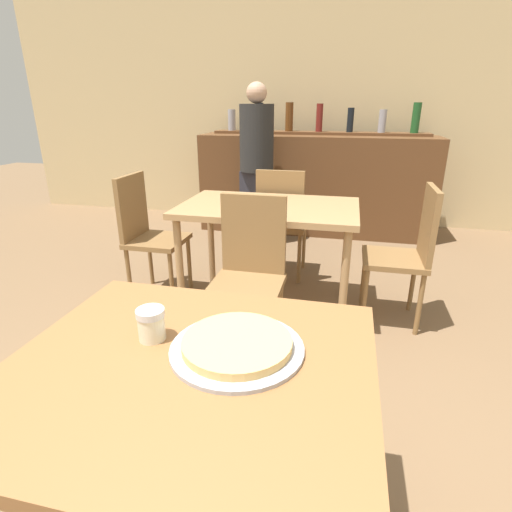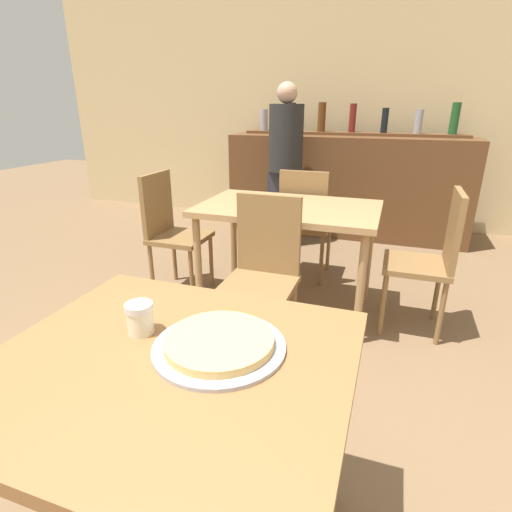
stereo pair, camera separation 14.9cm
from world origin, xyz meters
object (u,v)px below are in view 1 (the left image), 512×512
object	(u,v)px
cheese_shaker	(151,324)
chair_far_side_right	(409,248)
chair_far_side_front	(250,267)
chair_far_side_back	(281,218)
pizza_tray	(237,345)
chair_far_side_left	(146,229)
person_standing	(257,161)

from	to	relation	value
cheese_shaker	chair_far_side_right	bearing A→B (deg)	61.34
chair_far_side_front	chair_far_side_right	world-z (taller)	same
chair_far_side_back	pizza_tray	size ratio (longest dim) A/B	2.53
chair_far_side_back	chair_far_side_front	bearing A→B (deg)	90.00
chair_far_side_left	pizza_tray	distance (m)	2.10
chair_far_side_right	cheese_shaker	distance (m)	1.97
chair_far_side_front	chair_far_side_right	xyz separation A→B (m)	(0.93, 0.55, 0.00)
chair_far_side_front	person_standing	distance (m)	2.03
chair_far_side_front	cheese_shaker	xyz separation A→B (m)	(-0.00, -1.16, 0.29)
pizza_tray	cheese_shaker	world-z (taller)	cheese_shaker
chair_far_side_back	cheese_shaker	distance (m)	2.27
chair_far_side_left	pizza_tray	xyz separation A→B (m)	(1.19, -1.71, 0.26)
pizza_tray	chair_far_side_back	bearing A→B (deg)	96.39
chair_far_side_right	chair_far_side_back	bearing A→B (deg)	-120.37
chair_far_side_right	person_standing	xyz separation A→B (m)	(-1.34, 1.41, 0.34)
chair_far_side_left	chair_far_side_right	xyz separation A→B (m)	(1.87, 0.00, 0.00)
chair_far_side_left	chair_far_side_right	distance (m)	1.87
person_standing	chair_far_side_back	bearing A→B (deg)	-64.76
pizza_tray	person_standing	world-z (taller)	person_standing
chair_far_side_right	pizza_tray	distance (m)	1.86
chair_far_side_front	person_standing	size ratio (longest dim) A/B	0.58
chair_far_side_left	pizza_tray	world-z (taller)	chair_far_side_left
cheese_shaker	pizza_tray	bearing A→B (deg)	-0.60
chair_far_side_left	chair_far_side_right	size ratio (longest dim) A/B	1.00
chair_far_side_right	cheese_shaker	xyz separation A→B (m)	(-0.93, -1.71, 0.29)
chair_far_side_right	chair_far_side_left	bearing A→B (deg)	-90.00
chair_far_side_back	cheese_shaker	xyz separation A→B (m)	(-0.00, -2.25, 0.29)
person_standing	pizza_tray	bearing A→B (deg)	-78.04
pizza_tray	cheese_shaker	size ratio (longest dim) A/B	3.91
chair_far_side_front	pizza_tray	xyz separation A→B (m)	(0.25, -1.16, 0.26)
chair_far_side_right	cheese_shaker	world-z (taller)	chair_far_side_right
pizza_tray	cheese_shaker	bearing A→B (deg)	179.40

